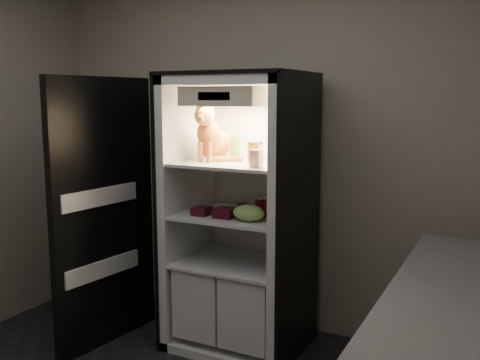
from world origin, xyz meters
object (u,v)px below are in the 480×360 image
at_px(grape_bag, 249,213).
at_px(soda_can_a, 264,204).
at_px(salsa_jar, 253,152).
at_px(condiment_jar, 242,207).
at_px(refrigerator, 241,233).
at_px(berry_box_left, 202,211).
at_px(berry_box_right, 225,213).
at_px(tabby_cat, 212,138).
at_px(soda_can_c, 260,207).
at_px(soda_can_b, 267,207).
at_px(pepper_jar, 282,148).
at_px(parmesan_shaker, 235,148).
at_px(mayo_tub, 256,151).
at_px(cream_carton, 256,159).

bearing_deg(grape_bag, soda_can_a, 95.96).
distance_m(salsa_jar, condiment_jar, 0.39).
distance_m(refrigerator, berry_box_left, 0.33).
height_order(salsa_jar, grape_bag, salsa_jar).
bearing_deg(berry_box_right, tabby_cat, 140.72).
bearing_deg(soda_can_c, grape_bag, -94.06).
bearing_deg(soda_can_b, salsa_jar, 175.49).
xyz_separation_m(salsa_jar, pepper_jar, (0.18, 0.04, 0.04)).
bearing_deg(refrigerator, berry_box_left, -131.48).
bearing_deg(berry_box_left, soda_can_a, 41.58).
distance_m(parmesan_shaker, salsa_jar, 0.16).
distance_m(tabby_cat, salsa_jar, 0.32).
height_order(parmesan_shaker, pepper_jar, pepper_jar).
xyz_separation_m(pepper_jar, grape_bag, (-0.13, -0.21, -0.40)).
height_order(refrigerator, berry_box_left, refrigerator).
distance_m(refrigerator, parmesan_shaker, 0.58).
distance_m(parmesan_shaker, berry_box_left, 0.48).
bearing_deg(refrigerator, soda_can_a, 28.83).
height_order(parmesan_shaker, condiment_jar, parmesan_shaker).
relative_size(soda_can_b, berry_box_left, 1.16).
bearing_deg(pepper_jar, refrigerator, 178.01).
xyz_separation_m(refrigerator, salsa_jar, (0.11, -0.05, 0.57)).
height_order(mayo_tub, berry_box_right, mayo_tub).
relative_size(soda_can_a, soda_can_b, 0.87).
height_order(refrigerator, parmesan_shaker, refrigerator).
xyz_separation_m(parmesan_shaker, soda_can_b, (0.26, -0.05, -0.37)).
relative_size(parmesan_shaker, salsa_jar, 1.24).
relative_size(soda_can_a, condiment_jar, 1.31).
bearing_deg(salsa_jar, refrigerator, 155.58).
xyz_separation_m(tabby_cat, parmesan_shaker, (0.15, 0.04, -0.07)).
bearing_deg(refrigerator, parmesan_shaker, -163.17).
bearing_deg(soda_can_b, mayo_tub, 133.14).
relative_size(soda_can_c, condiment_jar, 1.46).
bearing_deg(condiment_jar, parmesan_shaker, 157.95).
xyz_separation_m(refrigerator, cream_carton, (0.23, -0.25, 0.55)).
xyz_separation_m(pepper_jar, berry_box_left, (-0.49, -0.20, -0.43)).
distance_m(soda_can_c, berry_box_right, 0.23).
bearing_deg(mayo_tub, soda_can_c, -58.40).
bearing_deg(parmesan_shaker, pepper_jar, 0.32).
bearing_deg(salsa_jar, soda_can_b, -4.51).
distance_m(parmesan_shaker, berry_box_right, 0.45).
relative_size(salsa_jar, soda_can_b, 1.07).
height_order(cream_carton, grape_bag, cream_carton).
height_order(soda_can_a, berry_box_left, soda_can_a).
bearing_deg(mayo_tub, refrigerator, -114.93).
bearing_deg(soda_can_b, berry_box_right, -148.75).
xyz_separation_m(parmesan_shaker, mayo_tub, (0.10, 0.13, -0.02)).
bearing_deg(pepper_jar, condiment_jar, -174.25).
relative_size(refrigerator, salsa_jar, 13.86).
relative_size(condiment_jar, grape_bag, 0.41).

